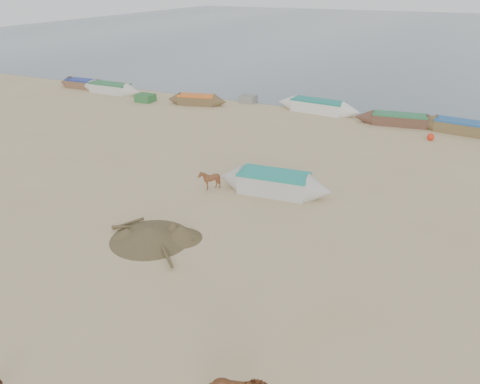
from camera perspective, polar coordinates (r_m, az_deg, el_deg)
name	(u,v)px	position (r m, az deg, el deg)	size (l,w,h in m)	color
ground	(192,258)	(17.30, -5.81, -8.04)	(140.00, 140.00, 0.00)	tan
sea	(428,33)	(95.06, 21.91, 17.49)	(160.00, 160.00, 0.00)	slate
calf_front	(209,180)	(22.43, -3.76, 1.51)	(0.80, 0.90, 0.99)	brown
near_canoe	(274,183)	(22.06, 4.13, 1.11)	(5.53, 1.43, 1.01)	beige
debris_pile	(150,233)	(18.58, -10.90, -4.96)	(3.17, 3.17, 0.52)	brown
waterline_canoes	(344,113)	(34.90, 12.58, 9.40)	(57.68, 4.34, 0.94)	brown
beach_clutter	(378,123)	(33.42, 16.43, 8.08)	(44.94, 4.69, 0.64)	#2F6835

